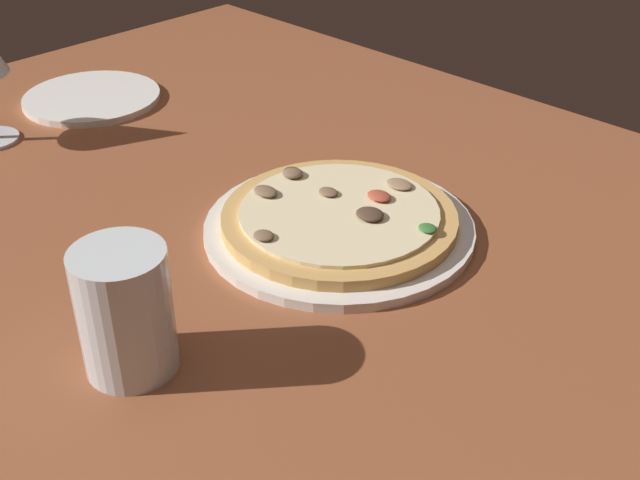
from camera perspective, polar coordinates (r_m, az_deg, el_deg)
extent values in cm
cube|color=brown|center=(72.97, -1.51, -5.95)|extent=(150.00, 110.00, 4.00)
cylinder|color=silver|center=(81.80, 1.34, 0.86)|extent=(27.14, 27.14, 1.00)
cylinder|color=tan|center=(81.23, 1.35, 1.52)|extent=(23.60, 23.60, 1.20)
cylinder|color=beige|center=(80.82, 1.36, 2.01)|extent=(19.97, 19.97, 0.40)
ellipsoid|color=#4C3828|center=(87.26, -1.98, 4.83)|extent=(1.89, 1.77, 0.64)
ellipsoid|color=#937556|center=(85.22, 5.57, 3.92)|extent=(2.94, 2.25, 0.50)
ellipsoid|color=#4C3828|center=(79.40, 3.51, 1.83)|extent=(2.86, 2.54, 0.73)
ellipsoid|color=#387033|center=(77.87, 7.54, 0.83)|extent=(1.87, 1.61, 0.52)
ellipsoid|color=brown|center=(76.25, -3.97, 0.33)|extent=(2.08, 1.83, 0.56)
ellipsoid|color=brown|center=(86.76, -1.92, 4.70)|extent=(2.19, 2.14, 0.75)
ellipsoid|color=#AD4733|center=(82.67, 4.16, 3.10)|extent=(2.61, 2.07, 0.67)
ellipsoid|color=brown|center=(83.32, 0.58, 3.39)|extent=(2.16, 1.73, 0.53)
ellipsoid|color=brown|center=(83.47, -3.83, 3.43)|extent=(2.81, 1.97, 0.69)
cylinder|color=silver|center=(64.15, -13.47, -4.87)|extent=(7.40, 7.40, 10.71)
cylinder|color=silver|center=(65.62, -13.21, -6.57)|extent=(6.80, 6.80, 5.83)
cylinder|color=white|center=(116.28, -15.67, 9.56)|extent=(18.30, 18.30, 0.90)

